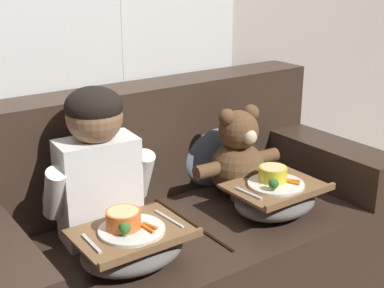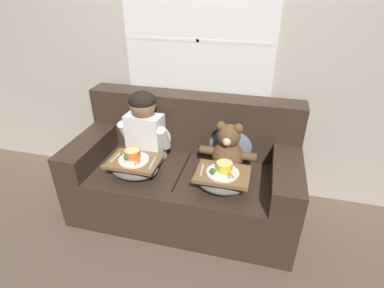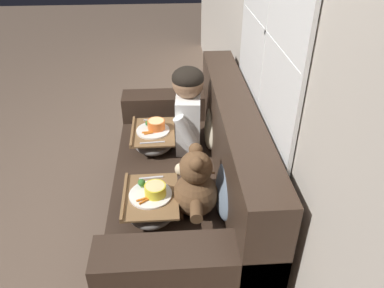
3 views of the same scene
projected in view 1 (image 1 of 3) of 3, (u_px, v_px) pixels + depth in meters
wall_back_with_window at (117, 5)px, 2.38m from camera, size 8.00×0.08×2.60m
couch at (175, 234)px, 2.35m from camera, size 1.84×0.89×0.97m
throw_pillow_behind_child at (79, 178)px, 2.21m from camera, size 0.39×0.19×0.41m
throw_pillow_behind_teddy at (213, 146)px, 2.59m from camera, size 0.40×0.19×0.42m
child_figure at (97, 158)px, 2.02m from camera, size 0.44×0.22×0.61m
teddy_bear at (239, 158)px, 2.45m from camera, size 0.46×0.32×0.42m
lap_tray_child at (132, 245)px, 1.91m from camera, size 0.40×0.31×0.21m
lap_tray_teddy at (275, 197)px, 2.29m from camera, size 0.40×0.31×0.21m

